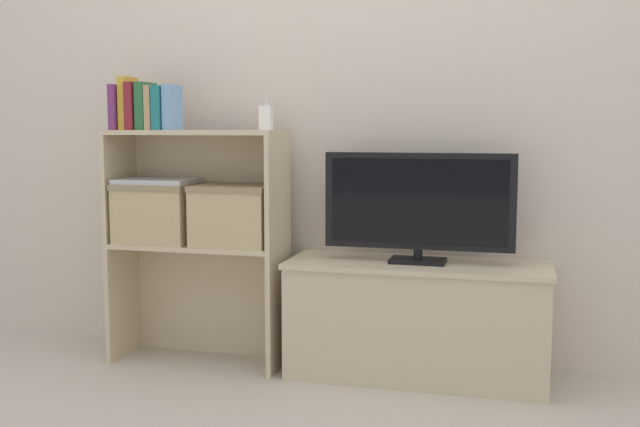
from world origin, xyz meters
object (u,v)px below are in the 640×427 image
object	(u,v)px
book_maroon	(136,106)
book_teal	(163,108)
book_skyblue	(172,107)
tv_stand	(417,320)
storage_basket_left	(158,210)
tv	(419,204)
laptop	(158,181)
book_mustard	(128,104)
baby_monitor	(266,118)
book_tan	(154,108)
book_plum	(121,108)
storage_basket_right	(235,213)
book_forest	(146,106)

from	to	relation	value
book_maroon	book_teal	bearing A→B (deg)	0.00
book_maroon	book_skyblue	xyz separation A→B (m)	(0.17, 0.00, -0.01)
tv_stand	storage_basket_left	distance (m)	1.19
tv	book_teal	xyz separation A→B (m)	(-1.06, -0.08, 0.38)
book_teal	book_skyblue	distance (m)	0.04
book_teal	laptop	xyz separation A→B (m)	(-0.05, 0.03, -0.31)
book_mustard	baby_monitor	size ratio (longest dim) A/B	1.70
book_maroon	book_tan	distance (m)	0.08
tv	book_tan	xyz separation A→B (m)	(-1.10, -0.08, 0.38)
book_teal	storage_basket_left	xyz separation A→B (m)	(-0.05, 0.03, -0.43)
tv	book_maroon	size ratio (longest dim) A/B	3.81
book_teal	tv_stand	bearing A→B (deg)	4.23
book_teal	baby_monitor	bearing A→B (deg)	5.52
book_plum	storage_basket_right	size ratio (longest dim) A/B	0.57
book_maroon	baby_monitor	world-z (taller)	book_maroon
book_tan	storage_basket_right	bearing A→B (deg)	4.57
book_tan	storage_basket_left	bearing A→B (deg)	105.37
storage_basket_left	book_skyblue	bearing A→B (deg)	-16.92
book_maroon	storage_basket_left	xyz separation A→B (m)	(0.08, 0.03, -0.44)
book_maroon	book_tan	world-z (taller)	book_maroon
baby_monitor	storage_basket_right	distance (m)	0.42
book_mustard	book_teal	size ratio (longest dim) A/B	1.22
book_tan	baby_monitor	xyz separation A→B (m)	(0.48, 0.04, -0.04)
book_plum	book_forest	bearing A→B (deg)	0.00
storage_basket_right	book_forest	bearing A→B (deg)	-175.89
book_tan	book_skyblue	world-z (taller)	book_skyblue
storage_basket_left	tv_stand	bearing A→B (deg)	2.64
tv_stand	storage_basket_right	distance (m)	0.87
tv	book_tan	size ratio (longest dim) A/B	4.12
book_teal	book_skyblue	world-z (taller)	book_skyblue
book_forest	book_skyblue	xyz separation A→B (m)	(0.12, 0.00, -0.01)
book_teal	storage_basket_left	world-z (taller)	book_teal
book_skyblue	storage_basket_right	xyz separation A→B (m)	(0.26, 0.03, -0.43)
book_teal	book_skyblue	bearing A→B (deg)	0.00
book_plum	baby_monitor	size ratio (longest dim) A/B	1.45
tv_stand	tv	size ratio (longest dim) A/B	1.39
book_forest	book_maroon	bearing A→B (deg)	180.00
book_forest	book_skyblue	bearing A→B (deg)	0.00
laptop	book_mustard	bearing A→B (deg)	-166.32
book_mustard	storage_basket_left	xyz separation A→B (m)	(0.11, 0.03, -0.45)
tv_stand	book_teal	size ratio (longest dim) A/B	5.78
book_forest	book_tan	xyz separation A→B (m)	(0.04, 0.00, -0.01)
book_teal	book_plum	bearing A→B (deg)	180.00
tv_stand	book_skyblue	world-z (taller)	book_skyblue
book_plum	book_forest	distance (m)	0.12
storage_basket_left	laptop	size ratio (longest dim) A/B	1.03
book_skyblue	storage_basket_right	world-z (taller)	book_skyblue
tv_stand	book_tan	xyz separation A→B (m)	(-1.10, -0.08, 0.85)
book_teal	book_maroon	bearing A→B (deg)	180.00
storage_basket_left	storage_basket_right	size ratio (longest dim) A/B	1.00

